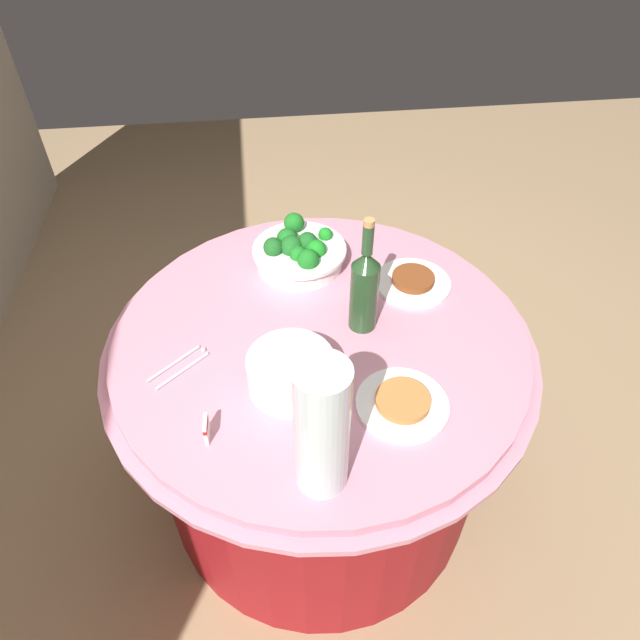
{
  "coord_description": "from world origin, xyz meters",
  "views": [
    {
      "loc": [
        -1.06,
        0.13,
        1.81
      ],
      "look_at": [
        0.0,
        0.0,
        0.79
      ],
      "focal_mm": 31.88,
      "sensor_mm": 36.0,
      "label": 1
    }
  ],
  "objects_px": {
    "decorative_fruit_vase": "(322,434)",
    "broccoli_bowl": "(299,252)",
    "wine_bottle": "(364,288)",
    "food_plate_stir_fry": "(413,281)",
    "serving_tongs": "(181,365)",
    "label_placard_front": "(206,428)",
    "food_plate_peanuts": "(402,403)",
    "plate_stack": "(291,372)"
  },
  "relations": [
    {
      "from": "broccoli_bowl",
      "to": "label_placard_front",
      "type": "distance_m",
      "value": 0.65
    },
    {
      "from": "serving_tongs",
      "to": "label_placard_front",
      "type": "bearing_deg",
      "value": -161.72
    },
    {
      "from": "plate_stack",
      "to": "wine_bottle",
      "type": "xyz_separation_m",
      "value": [
        0.19,
        -0.21,
        0.08
      ]
    },
    {
      "from": "food_plate_stir_fry",
      "to": "label_placard_front",
      "type": "relative_size",
      "value": 4.0
    },
    {
      "from": "decorative_fruit_vase",
      "to": "food_plate_stir_fry",
      "type": "xyz_separation_m",
      "value": [
        0.59,
        -0.34,
        -0.14
      ]
    },
    {
      "from": "plate_stack",
      "to": "food_plate_stir_fry",
      "type": "height_order",
      "value": "plate_stack"
    },
    {
      "from": "serving_tongs",
      "to": "decorative_fruit_vase",
      "type": "bearing_deg",
      "value": -138.24
    },
    {
      "from": "wine_bottle",
      "to": "food_plate_stir_fry",
      "type": "relative_size",
      "value": 1.53
    },
    {
      "from": "serving_tongs",
      "to": "label_placard_front",
      "type": "xyz_separation_m",
      "value": [
        -0.22,
        -0.07,
        0.03
      ]
    },
    {
      "from": "wine_bottle",
      "to": "decorative_fruit_vase",
      "type": "relative_size",
      "value": 0.99
    },
    {
      "from": "plate_stack",
      "to": "serving_tongs",
      "type": "height_order",
      "value": "plate_stack"
    },
    {
      "from": "plate_stack",
      "to": "food_plate_peanuts",
      "type": "xyz_separation_m",
      "value": [
        -0.1,
        -0.25,
        -0.03
      ]
    },
    {
      "from": "serving_tongs",
      "to": "label_placard_front",
      "type": "relative_size",
      "value": 2.74
    },
    {
      "from": "serving_tongs",
      "to": "food_plate_stir_fry",
      "type": "bearing_deg",
      "value": -69.72
    },
    {
      "from": "food_plate_stir_fry",
      "to": "food_plate_peanuts",
      "type": "relative_size",
      "value": 1.0
    },
    {
      "from": "serving_tongs",
      "to": "wine_bottle",
      "type": "bearing_deg",
      "value": -78.89
    },
    {
      "from": "broccoli_bowl",
      "to": "decorative_fruit_vase",
      "type": "height_order",
      "value": "decorative_fruit_vase"
    },
    {
      "from": "decorative_fruit_vase",
      "to": "label_placard_front",
      "type": "bearing_deg",
      "value": 61.39
    },
    {
      "from": "decorative_fruit_vase",
      "to": "food_plate_stir_fry",
      "type": "distance_m",
      "value": 0.7
    },
    {
      "from": "plate_stack",
      "to": "serving_tongs",
      "type": "distance_m",
      "value": 0.29
    },
    {
      "from": "serving_tongs",
      "to": "food_plate_peanuts",
      "type": "height_order",
      "value": "food_plate_peanuts"
    },
    {
      "from": "broccoli_bowl",
      "to": "plate_stack",
      "type": "bearing_deg",
      "value": 172.09
    },
    {
      "from": "decorative_fruit_vase",
      "to": "broccoli_bowl",
      "type": "bearing_deg",
      "value": -1.8
    },
    {
      "from": "plate_stack",
      "to": "food_plate_peanuts",
      "type": "bearing_deg",
      "value": -111.07
    },
    {
      "from": "serving_tongs",
      "to": "broccoli_bowl",
      "type": "bearing_deg",
      "value": -41.87
    },
    {
      "from": "food_plate_stir_fry",
      "to": "food_plate_peanuts",
      "type": "height_order",
      "value": "same"
    },
    {
      "from": "broccoli_bowl",
      "to": "food_plate_peanuts",
      "type": "height_order",
      "value": "broccoli_bowl"
    },
    {
      "from": "label_placard_front",
      "to": "food_plate_peanuts",
      "type": "bearing_deg",
      "value": -86.1
    },
    {
      "from": "broccoli_bowl",
      "to": "serving_tongs",
      "type": "bearing_deg",
      "value": 138.13
    },
    {
      "from": "serving_tongs",
      "to": "label_placard_front",
      "type": "height_order",
      "value": "label_placard_front"
    },
    {
      "from": "plate_stack",
      "to": "serving_tongs",
      "type": "xyz_separation_m",
      "value": [
        0.09,
        0.27,
        -0.04
      ]
    },
    {
      "from": "decorative_fruit_vase",
      "to": "food_plate_peanuts",
      "type": "height_order",
      "value": "decorative_fruit_vase"
    },
    {
      "from": "wine_bottle",
      "to": "food_plate_stir_fry",
      "type": "xyz_separation_m",
      "value": [
        0.15,
        -0.18,
        -0.12
      ]
    },
    {
      "from": "wine_bottle",
      "to": "food_plate_stir_fry",
      "type": "bearing_deg",
      "value": -49.93
    },
    {
      "from": "wine_bottle",
      "to": "decorative_fruit_vase",
      "type": "height_order",
      "value": "decorative_fruit_vase"
    },
    {
      "from": "decorative_fruit_vase",
      "to": "plate_stack",
      "type": "bearing_deg",
      "value": 9.19
    },
    {
      "from": "food_plate_peanuts",
      "to": "label_placard_front",
      "type": "height_order",
      "value": "label_placard_front"
    },
    {
      "from": "broccoli_bowl",
      "to": "food_plate_stir_fry",
      "type": "height_order",
      "value": "broccoli_bowl"
    },
    {
      "from": "food_plate_peanuts",
      "to": "label_placard_front",
      "type": "relative_size",
      "value": 4.0
    },
    {
      "from": "broccoli_bowl",
      "to": "wine_bottle",
      "type": "xyz_separation_m",
      "value": [
        -0.28,
        -0.14,
        0.08
      ]
    },
    {
      "from": "serving_tongs",
      "to": "food_plate_stir_fry",
      "type": "distance_m",
      "value": 0.7
    },
    {
      "from": "wine_bottle",
      "to": "plate_stack",
      "type": "bearing_deg",
      "value": 131.84
    }
  ]
}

